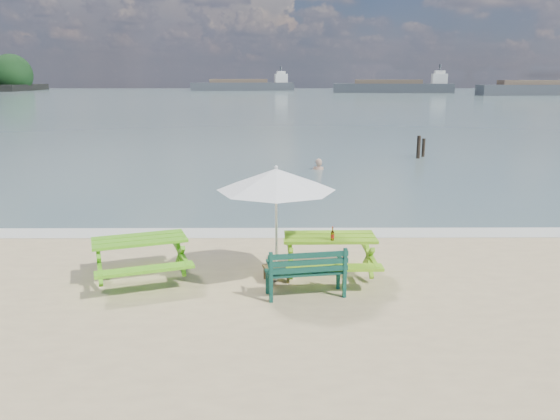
{
  "coord_description": "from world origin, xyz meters",
  "views": [
    {
      "loc": [
        0.07,
        -8.72,
        3.9
      ],
      "look_at": [
        0.14,
        3.0,
        1.0
      ],
      "focal_mm": 35.0,
      "sensor_mm": 36.0,
      "label": 1
    }
  ],
  "objects_px": {
    "side_table": "(276,274)",
    "beer_bottle": "(332,236)",
    "picnic_table_right": "(329,257)",
    "swimmer": "(318,178)",
    "patio_umbrella": "(276,179)",
    "picnic_table_left": "(141,260)",
    "park_bench": "(306,281)"
  },
  "relations": [
    {
      "from": "picnic_table_right",
      "to": "park_bench",
      "type": "bearing_deg",
      "value": -118.97
    },
    {
      "from": "picnic_table_left",
      "to": "patio_umbrella",
      "type": "xyz_separation_m",
      "value": [
        2.65,
        -0.11,
        1.61
      ]
    },
    {
      "from": "park_bench",
      "to": "side_table",
      "type": "distance_m",
      "value": 0.89
    },
    {
      "from": "side_table",
      "to": "beer_bottle",
      "type": "distance_m",
      "value": 1.33
    },
    {
      "from": "patio_umbrella",
      "to": "swimmer",
      "type": "xyz_separation_m",
      "value": [
        1.79,
        13.0,
        -2.4
      ]
    },
    {
      "from": "park_bench",
      "to": "swimmer",
      "type": "bearing_deg",
      "value": 84.76
    },
    {
      "from": "picnic_table_right",
      "to": "beer_bottle",
      "type": "relative_size",
      "value": 7.5
    },
    {
      "from": "picnic_table_right",
      "to": "park_bench",
      "type": "relative_size",
      "value": 1.33
    },
    {
      "from": "picnic_table_left",
      "to": "beer_bottle",
      "type": "xyz_separation_m",
      "value": [
        3.72,
        -0.17,
        0.53
      ]
    },
    {
      "from": "picnic_table_left",
      "to": "patio_umbrella",
      "type": "distance_m",
      "value": 3.1
    },
    {
      "from": "picnic_table_left",
      "to": "swimmer",
      "type": "xyz_separation_m",
      "value": [
        4.44,
        12.89,
        -0.79
      ]
    },
    {
      "from": "patio_umbrella",
      "to": "beer_bottle",
      "type": "height_order",
      "value": "patio_umbrella"
    },
    {
      "from": "picnic_table_right",
      "to": "park_bench",
      "type": "xyz_separation_m",
      "value": [
        -0.52,
        -0.94,
        -0.13
      ]
    },
    {
      "from": "picnic_table_left",
      "to": "picnic_table_right",
      "type": "relative_size",
      "value": 1.22
    },
    {
      "from": "side_table",
      "to": "swimmer",
      "type": "relative_size",
      "value": 0.33
    },
    {
      "from": "patio_umbrella",
      "to": "beer_bottle",
      "type": "xyz_separation_m",
      "value": [
        1.07,
        -0.06,
        -1.08
      ]
    },
    {
      "from": "swimmer",
      "to": "patio_umbrella",
      "type": "bearing_deg",
      "value": -97.83
    },
    {
      "from": "side_table",
      "to": "park_bench",
      "type": "bearing_deg",
      "value": -53.07
    },
    {
      "from": "beer_bottle",
      "to": "picnic_table_left",
      "type": "bearing_deg",
      "value": 177.35
    },
    {
      "from": "beer_bottle",
      "to": "swimmer",
      "type": "xyz_separation_m",
      "value": [
        0.72,
        13.06,
        -1.32
      ]
    },
    {
      "from": "picnic_table_right",
      "to": "beer_bottle",
      "type": "xyz_separation_m",
      "value": [
        0.02,
        -0.3,
        0.53
      ]
    },
    {
      "from": "picnic_table_right",
      "to": "beer_bottle",
      "type": "bearing_deg",
      "value": -86.87
    },
    {
      "from": "park_bench",
      "to": "side_table",
      "type": "relative_size",
      "value": 2.66
    },
    {
      "from": "picnic_table_right",
      "to": "swimmer",
      "type": "relative_size",
      "value": 1.17
    },
    {
      "from": "park_bench",
      "to": "swimmer",
      "type": "distance_m",
      "value": 13.78
    },
    {
      "from": "picnic_table_right",
      "to": "swimmer",
      "type": "xyz_separation_m",
      "value": [
        0.74,
        12.77,
        -0.79
      ]
    },
    {
      "from": "park_bench",
      "to": "side_table",
      "type": "xyz_separation_m",
      "value": [
        -0.53,
        0.71,
        -0.12
      ]
    },
    {
      "from": "picnic_table_right",
      "to": "patio_umbrella",
      "type": "relative_size",
      "value": 0.71
    },
    {
      "from": "picnic_table_left",
      "to": "patio_umbrella",
      "type": "height_order",
      "value": "patio_umbrella"
    },
    {
      "from": "side_table",
      "to": "beer_bottle",
      "type": "height_order",
      "value": "beer_bottle"
    },
    {
      "from": "side_table",
      "to": "beer_bottle",
      "type": "relative_size",
      "value": 2.12
    },
    {
      "from": "swimmer",
      "to": "picnic_table_right",
      "type": "bearing_deg",
      "value": -93.3
    }
  ]
}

